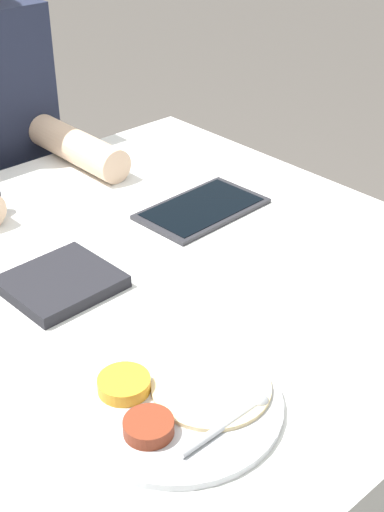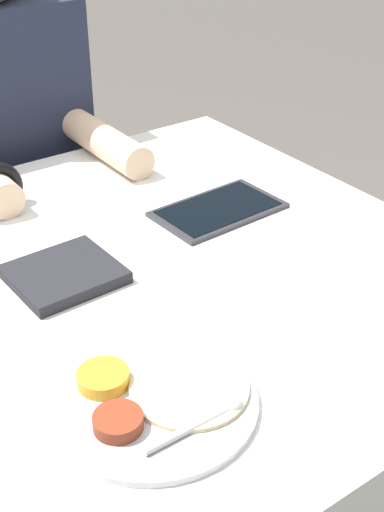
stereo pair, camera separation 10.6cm
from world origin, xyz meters
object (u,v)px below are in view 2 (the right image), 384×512
at_px(thali_tray, 153,399).
at_px(person_diner, 12,197).
at_px(tablet_device, 218,210).
at_px(red_notebook, 65,275).

distance_m(thali_tray, person_diner, 0.95).
relative_size(tablet_device, person_diner, 0.19).
xyz_separation_m(thali_tray, person_diner, (0.19, 0.91, -0.15)).
bearing_deg(thali_tray, red_notebook, 82.74).
bearing_deg(person_diner, tablet_device, -71.70).
distance_m(thali_tray, red_notebook, 0.32).
bearing_deg(tablet_device, person_diner, 108.30).
xyz_separation_m(tablet_device, person_diner, (-0.18, 0.56, -0.15)).
bearing_deg(thali_tray, tablet_device, 43.51).
distance_m(tablet_device, person_diner, 0.61).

